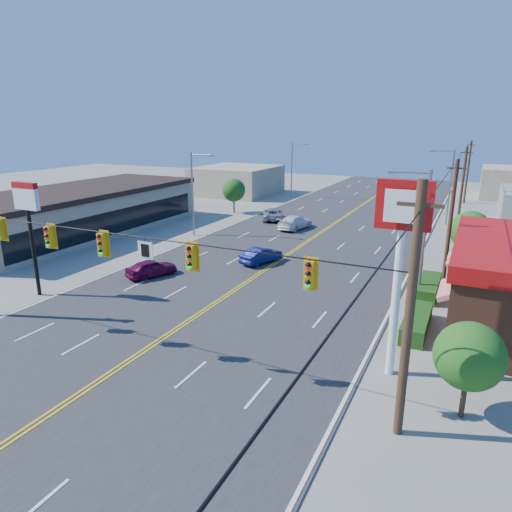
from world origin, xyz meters
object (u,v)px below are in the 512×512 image
at_px(signal_span, 122,259).
at_px(car_magenta, 151,269).
at_px(pizza_hut_sign, 29,216).
at_px(car_blue, 261,256).
at_px(kfc_pylon, 401,241).
at_px(car_silver, 273,214).
at_px(car_white, 295,223).

distance_m(signal_span, car_magenta, 12.71).
height_order(pizza_hut_sign, car_blue, pizza_hut_sign).
height_order(signal_span, car_blue, signal_span).
bearing_deg(kfc_pylon, car_silver, 122.60).
distance_m(car_blue, car_white, 12.59).
distance_m(car_magenta, car_silver, 22.05).
bearing_deg(car_silver, kfc_pylon, 98.73).
bearing_deg(car_white, car_blue, 108.57).
height_order(kfc_pylon, car_magenta, kfc_pylon).
height_order(car_magenta, car_white, car_white).
xyz_separation_m(kfc_pylon, car_silver, (-17.93, 28.03, -5.38)).
height_order(kfc_pylon, car_blue, kfc_pylon).
bearing_deg(pizza_hut_sign, kfc_pylon, 0.00).
bearing_deg(kfc_pylon, car_magenta, 161.33).
relative_size(car_white, car_silver, 1.00).
xyz_separation_m(kfc_pylon, pizza_hut_sign, (-22.00, 0.00, -0.86)).
bearing_deg(car_blue, car_magenta, 66.93).
bearing_deg(car_magenta, signal_span, 146.79).
distance_m(signal_span, car_blue, 16.93).
xyz_separation_m(car_white, car_silver, (-3.93, 3.24, -0.03)).
distance_m(car_blue, car_silver, 16.74).
relative_size(pizza_hut_sign, car_magenta, 1.88).
distance_m(signal_span, car_white, 29.24).
bearing_deg(pizza_hut_sign, car_blue, 51.16).
bearing_deg(car_white, car_silver, -29.87).
bearing_deg(car_magenta, car_white, -77.88).
bearing_deg(kfc_pylon, pizza_hut_sign, 180.00).
xyz_separation_m(car_magenta, car_white, (3.72, 18.81, 0.07)).
xyz_separation_m(kfc_pylon, car_magenta, (-17.72, 5.99, -5.42)).
relative_size(signal_span, kfc_pylon, 2.86).
height_order(car_magenta, car_blue, car_magenta).
relative_size(signal_span, car_blue, 6.55).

